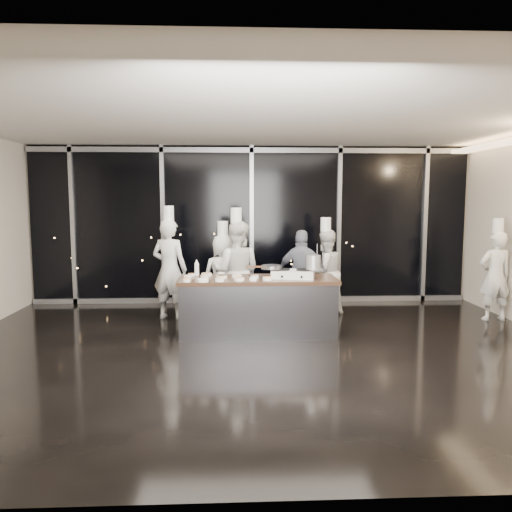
{
  "coord_description": "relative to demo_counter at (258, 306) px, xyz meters",
  "views": [
    {
      "loc": [
        -0.38,
        -6.79,
        2.12
      ],
      "look_at": [
        -0.01,
        1.2,
        1.21
      ],
      "focal_mm": 35.0,
      "sensor_mm": 36.0,
      "label": 1
    }
  ],
  "objects": [
    {
      "name": "ground",
      "position": [
        0.0,
        -0.9,
        -0.45
      ],
      "size": [
        9.0,
        9.0,
        0.0
      ],
      "primitive_type": "plane",
      "color": "black",
      "rests_on": "ground"
    },
    {
      "name": "room_shell",
      "position": [
        0.18,
        -0.9,
        1.79
      ],
      "size": [
        9.02,
        7.02,
        3.21
      ],
      "color": "beige",
      "rests_on": "ground"
    },
    {
      "name": "window_wall",
      "position": [
        0.0,
        2.53,
        1.14
      ],
      "size": [
        8.9,
        0.11,
        3.2
      ],
      "color": "black",
      "rests_on": "ground"
    },
    {
      "name": "demo_counter",
      "position": [
        0.0,
        0.0,
        0.0
      ],
      "size": [
        2.46,
        0.86,
        0.9
      ],
      "color": "#3A3A3F",
      "rests_on": "ground"
    },
    {
      "name": "stove",
      "position": [
        0.55,
        -0.04,
        0.51
      ],
      "size": [
        0.71,
        0.52,
        0.14
      ],
      "rotation": [
        0.0,
        0.0,
        -0.2
      ],
      "color": "silver",
      "rests_on": "demo_counter"
    },
    {
      "name": "frying_pan",
      "position": [
        0.21,
        0.01,
        0.61
      ],
      "size": [
        0.59,
        0.38,
        0.05
      ],
      "rotation": [
        0.0,
        0.0,
        -0.2
      ],
      "color": "slate",
      "rests_on": "stove"
    },
    {
      "name": "stock_pot",
      "position": [
        0.86,
        -0.1,
        0.7
      ],
      "size": [
        0.26,
        0.26,
        0.22
      ],
      "primitive_type": "cylinder",
      "rotation": [
        0.0,
        0.0,
        -0.2
      ],
      "color": "#A9A9AB",
      "rests_on": "stove"
    },
    {
      "name": "prep_bowls",
      "position": [
        -0.55,
        -0.08,
        0.47
      ],
      "size": [
        1.36,
        0.75,
        0.05
      ],
      "color": "white",
      "rests_on": "demo_counter"
    },
    {
      "name": "squeeze_bottle",
      "position": [
        -0.97,
        0.3,
        0.57
      ],
      "size": [
        0.07,
        0.07,
        0.26
      ],
      "color": "white",
      "rests_on": "demo_counter"
    },
    {
      "name": "chef_far_left",
      "position": [
        -1.51,
        1.1,
        0.45
      ],
      "size": [
        0.76,
        0.62,
        2.01
      ],
      "rotation": [
        0.0,
        0.0,
        2.78
      ],
      "color": "silver",
      "rests_on": "ground"
    },
    {
      "name": "chef_left",
      "position": [
        -0.56,
        1.16,
        0.32
      ],
      "size": [
        0.83,
        0.64,
        1.74
      ],
      "rotation": [
        0.0,
        0.0,
        3.38
      ],
      "color": "silver",
      "rests_on": "ground"
    },
    {
      "name": "chef_center",
      "position": [
        -0.33,
        0.85,
        0.43
      ],
      "size": [
        0.96,
        0.81,
        1.98
      ],
      "rotation": [
        0.0,
        0.0,
        2.96
      ],
      "color": "silver",
      "rests_on": "ground"
    },
    {
      "name": "guest",
      "position": [
        0.85,
        1.1,
        0.34
      ],
      "size": [
        1.0,
        0.63,
        1.58
      ],
      "rotation": [
        0.0,
        0.0,
        2.86
      ],
      "color": "#141D38",
      "rests_on": "ground"
    },
    {
      "name": "chef_right",
      "position": [
        1.31,
        1.34,
        0.34
      ],
      "size": [
        0.93,
        0.84,
        1.79
      ],
      "rotation": [
        0.0,
        0.0,
        3.55
      ],
      "color": "silver",
      "rests_on": "ground"
    },
    {
      "name": "chef_side",
      "position": [
        4.2,
        0.73,
        0.35
      ],
      "size": [
        0.59,
        0.4,
        1.79
      ],
      "rotation": [
        0.0,
        0.0,
        3.19
      ],
      "color": "silver",
      "rests_on": "ground"
    }
  ]
}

